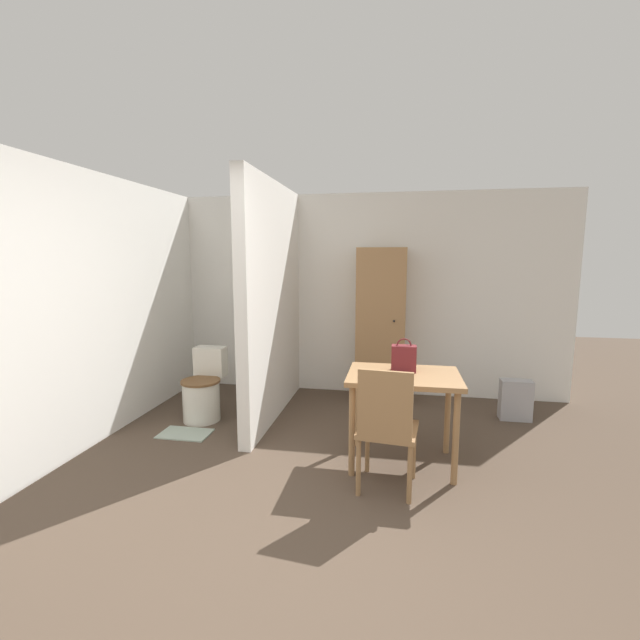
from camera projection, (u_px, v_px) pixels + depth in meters
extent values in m
plane|color=#4C3D30|center=(282.00, 577.00, 2.32)|extent=(16.00, 16.00, 0.00)
cube|color=white|center=(351.00, 295.00, 5.45)|extent=(5.29, 0.12, 2.50)
cube|color=white|center=(106.00, 306.00, 4.15)|extent=(0.12, 4.33, 2.50)
cube|color=white|center=(273.00, 302.00, 4.57)|extent=(0.12, 1.93, 2.50)
cube|color=#997047|center=(404.00, 376.00, 3.50)|extent=(0.91, 0.66, 0.04)
cylinder|color=#997047|center=(352.00, 431.00, 3.36)|extent=(0.05, 0.05, 0.74)
cylinder|color=#997047|center=(456.00, 438.00, 3.23)|extent=(0.05, 0.05, 0.74)
cylinder|color=#997047|center=(358.00, 407.00, 3.89)|extent=(0.05, 0.05, 0.74)
cylinder|color=#997047|center=(448.00, 413.00, 3.75)|extent=(0.05, 0.05, 0.74)
cube|color=#997047|center=(388.00, 430.00, 3.18)|extent=(0.47, 0.47, 0.04)
cube|color=#997047|center=(385.00, 405.00, 2.96)|extent=(0.38, 0.07, 0.49)
cylinder|color=#997047|center=(367.00, 446.00, 3.44)|extent=(0.04, 0.04, 0.43)
cylinder|color=#997047|center=(414.00, 452.00, 3.34)|extent=(0.04, 0.04, 0.43)
cylinder|color=#997047|center=(358.00, 467.00, 3.09)|extent=(0.04, 0.04, 0.43)
cylinder|color=#997047|center=(410.00, 474.00, 2.99)|extent=(0.04, 0.04, 0.43)
cylinder|color=silver|center=(201.00, 401.00, 4.54)|extent=(0.39, 0.39, 0.42)
cylinder|color=brown|center=(201.00, 381.00, 4.50)|extent=(0.41, 0.41, 0.02)
cube|color=silver|center=(211.00, 361.00, 4.74)|extent=(0.33, 0.18, 0.33)
cube|color=maroon|center=(404.00, 358.00, 3.57)|extent=(0.20, 0.11, 0.22)
torus|color=maroon|center=(404.00, 346.00, 3.55)|extent=(0.12, 0.01, 0.12)
cube|color=#997047|center=(381.00, 325.00, 5.12)|extent=(0.57, 0.47, 1.83)
sphere|color=black|center=(394.00, 321.00, 4.83)|extent=(0.02, 0.02, 0.02)
cube|color=#99A899|center=(185.00, 434.00, 4.20)|extent=(0.49, 0.31, 0.01)
cube|color=#9E9EA3|center=(515.00, 400.00, 4.56)|extent=(0.32, 0.16, 0.43)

